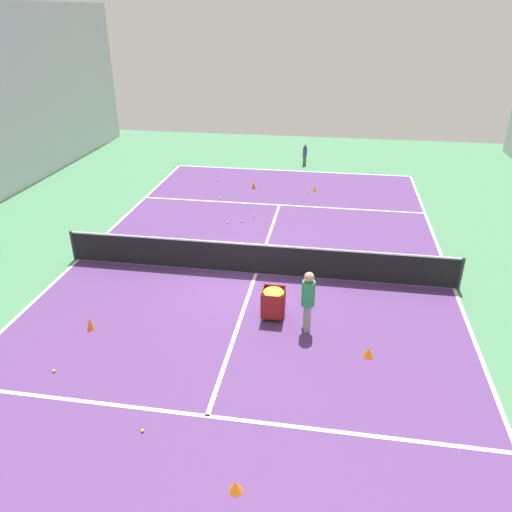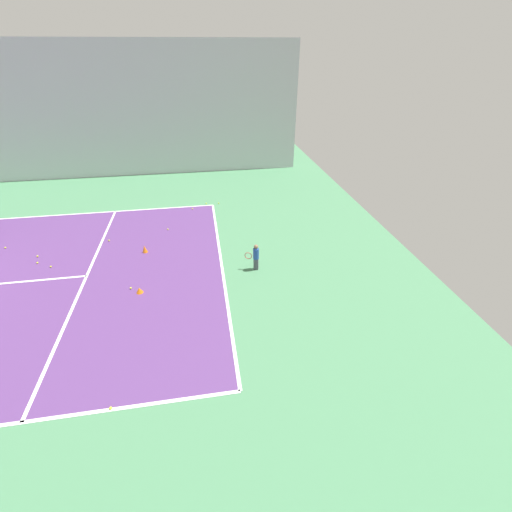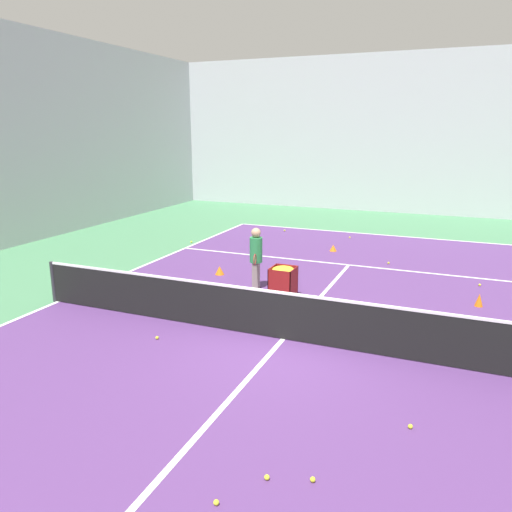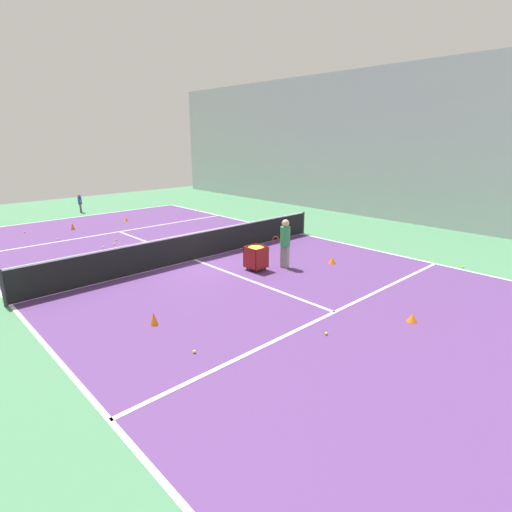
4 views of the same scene
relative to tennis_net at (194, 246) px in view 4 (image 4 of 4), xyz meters
The scene contains 30 objects.
ground_plane 0.53m from the tennis_net, ahead, with size 38.25×38.25×0.00m, color #477F56.
court_playing_area 0.53m from the tennis_net, ahead, with size 11.86×22.48×0.00m.
line_baseline_near 11.25m from the tennis_net, 90.00° to the right, with size 11.86×0.10×0.00m, color white.
line_sideline_left 5.95m from the tennis_net, behind, with size 0.10×22.48×0.00m, color white.
line_sideline_right 5.95m from the tennis_net, ahead, with size 0.10×22.48×0.00m, color white.
line_service_near 6.20m from the tennis_net, 90.00° to the right, with size 11.86×0.10×0.00m, color white.
line_service_far 6.20m from the tennis_net, 90.00° to the left, with size 11.86×0.10×0.00m, color white.
line_centre_service 0.52m from the tennis_net, ahead, with size 0.10×12.37×0.00m, color white.
hall_enclosure_left 12.35m from the tennis_net, behind, with size 0.15×34.55×7.77m.
tennis_net is the anchor object (origin of this frame).
player_near_baseline 12.53m from the tennis_net, 92.65° to the right, with size 0.28×0.56×1.08m.
coach_at_net 3.34m from the tennis_net, 122.24° to the left, with size 0.39×0.67×1.67m.
ball_cart 2.50m from the tennis_net, 109.76° to the left, with size 0.59×0.62×0.84m.
training_cone_0 7.87m from the tennis_net, 96.67° to the left, with size 0.25×0.25×0.22m, color orange.
training_cone_1 4.95m from the tennis_net, 131.83° to the left, with size 0.27×0.27×0.25m, color orange.
training_cone_2 8.30m from the tennis_net, 80.04° to the right, with size 0.21×0.21×0.31m, color orange.
training_cone_3 8.40m from the tennis_net, 99.38° to the right, with size 0.24×0.24×0.20m, color orange.
training_cone_4 5.23m from the tennis_net, 44.55° to the left, with size 0.20×0.20×0.32m, color orange.
tennis_ball_0 10.07m from the tennis_net, 125.98° to the right, with size 0.07×0.07×0.07m, color yellow.
tennis_ball_1 8.03m from the tennis_net, 97.89° to the right, with size 0.07×0.07×0.07m, color yellow.
tennis_ball_3 6.61m from the tennis_net, 55.06° to the left, with size 0.07×0.07×0.07m, color yellow.
tennis_ball_4 4.28m from the tennis_net, 65.55° to the right, with size 0.07×0.07×0.07m, color yellow.
tennis_ball_6 4.26m from the tennis_net, 73.11° to the right, with size 0.07×0.07×0.07m, color yellow.
tennis_ball_8 9.36m from the tennis_net, 131.25° to the left, with size 0.07×0.07×0.07m, color yellow.
tennis_ball_9 6.90m from the tennis_net, 80.48° to the left, with size 0.07×0.07×0.07m, color yellow.
tennis_ball_12 3.58m from the tennis_net, 39.48° to the right, with size 0.07×0.07×0.07m, color yellow.
tennis_ball_13 2.62m from the tennis_net, 157.23° to the right, with size 0.07×0.07×0.07m, color yellow.
tennis_ball_14 9.61m from the tennis_net, 69.61° to the right, with size 0.07×0.07×0.07m, color yellow.
tennis_ball_15 4.77m from the tennis_net, 79.70° to the right, with size 0.07×0.07×0.07m, color yellow.
tennis_ball_16 7.03m from the tennis_net, 67.64° to the right, with size 0.07×0.07×0.07m, color yellow.
Camera 4 is at (7.87, 11.63, 4.30)m, focal length 28.00 mm.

